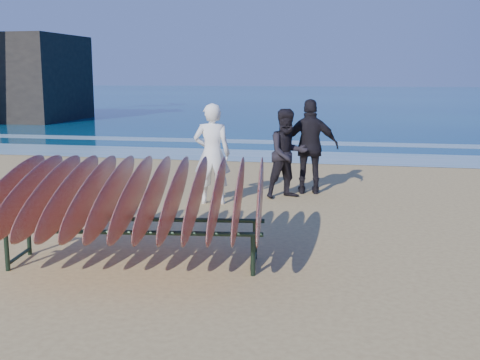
# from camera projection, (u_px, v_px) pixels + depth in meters

# --- Properties ---
(ground) EXTENTS (120.00, 120.00, 0.00)m
(ground) POSITION_uv_depth(u_px,v_px,m) (227.00, 267.00, 7.37)
(ground) COLOR tan
(ground) RESTS_ON ground
(ocean) EXTENTS (160.00, 160.00, 0.00)m
(ocean) POSITION_uv_depth(u_px,v_px,m) (347.00, 97.00, 60.43)
(ocean) COLOR navy
(ocean) RESTS_ON ground
(foam_near) EXTENTS (160.00, 160.00, 0.00)m
(foam_near) POSITION_uv_depth(u_px,v_px,m) (305.00, 157.00, 17.02)
(foam_near) COLOR white
(foam_near) RESTS_ON ground
(foam_far) EXTENTS (160.00, 160.00, 0.00)m
(foam_far) POSITION_uv_depth(u_px,v_px,m) (315.00, 143.00, 20.39)
(foam_far) COLOR white
(foam_far) RESTS_ON ground
(surfboard_rack) EXTENTS (3.48, 2.91, 1.39)m
(surfboard_rack) POSITION_uv_depth(u_px,v_px,m) (133.00, 196.00, 7.33)
(surfboard_rack) COLOR #1B2C20
(surfboard_rack) RESTS_ON ground
(person_white) EXTENTS (0.73, 0.54, 1.82)m
(person_white) POSITION_uv_depth(u_px,v_px,m) (212.00, 154.00, 10.84)
(person_white) COLOR white
(person_white) RESTS_ON ground
(person_dark_a) EXTENTS (1.04, 0.99, 1.69)m
(person_dark_a) POSITION_uv_depth(u_px,v_px,m) (287.00, 154.00, 11.36)
(person_dark_a) COLOR black
(person_dark_a) RESTS_ON ground
(person_dark_b) EXTENTS (1.13, 0.58, 1.86)m
(person_dark_b) POSITION_uv_depth(u_px,v_px,m) (311.00, 147.00, 11.76)
(person_dark_b) COLOR black
(person_dark_b) RESTS_ON ground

